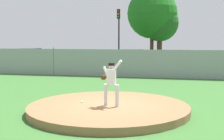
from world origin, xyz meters
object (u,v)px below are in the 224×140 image
pitcher_youth (111,80)px  traffic_cone_orange (179,69)px  baseball (82,102)px  parked_car_white (27,59)px  parked_car_burgundy (131,61)px  traffic_light_near (119,28)px

pitcher_youth → traffic_cone_orange: bearing=81.0°
baseball → parked_car_white: (-9.77, 14.26, 0.55)m
parked_car_white → parked_car_burgundy: parked_car_white is taller
parked_car_white → pitcher_youth: bearing=-53.1°
parked_car_burgundy → baseball: bearing=-87.9°
baseball → traffic_cone_orange: bearing=76.2°
traffic_cone_orange → traffic_light_near: size_ratio=0.10×
parked_car_burgundy → traffic_light_near: 5.74m
pitcher_youth → baseball: size_ratio=21.86×
traffic_light_near → pitcher_youth: bearing=-79.3°
parked_car_white → traffic_cone_orange: bearing=-2.0°
baseball → parked_car_burgundy: bearing=92.1°
parked_car_burgundy → traffic_cone_orange: (3.91, -0.42, -0.55)m
parked_car_burgundy → traffic_cone_orange: 3.98m
baseball → pitcher_youth: bearing=-14.5°
pitcher_youth → traffic_light_near: 19.62m
pitcher_youth → baseball: bearing=165.5°
traffic_cone_orange → pitcher_youth: bearing=-99.0°
pitcher_youth → parked_car_white: (-10.94, 14.56, -0.34)m
pitcher_youth → baseball: (-1.16, 0.30, -0.89)m
pitcher_youth → traffic_cone_orange: 14.32m
parked_car_white → traffic_light_near: traffic_light_near is taller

